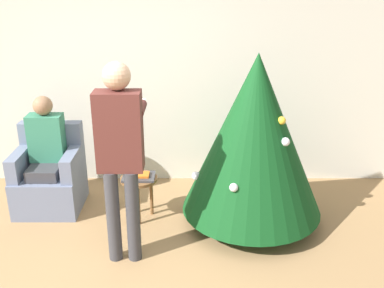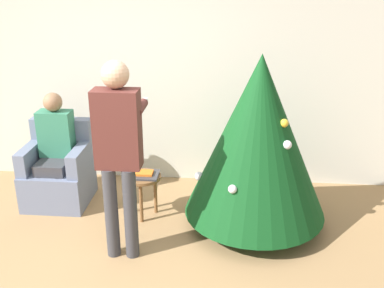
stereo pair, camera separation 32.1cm
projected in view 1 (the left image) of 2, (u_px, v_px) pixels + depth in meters
name	position (u px, v px, depth m)	size (l,w,h in m)	color
wall_back	(127.00, 70.00, 5.11)	(8.00, 0.06, 2.70)	beige
christmas_tree	(254.00, 135.00, 4.30)	(1.39, 1.39, 1.73)	brown
armchair	(50.00, 178.00, 4.83)	(0.67, 0.64, 0.89)	slate
person_seated	(46.00, 150.00, 4.69)	(0.36, 0.46, 1.22)	#38383D
person_standing	(120.00, 147.00, 3.71)	(0.40, 0.57, 1.76)	#38383D
side_stool	(139.00, 185.00, 4.57)	(0.38, 0.38, 0.46)	brown
laptop	(139.00, 177.00, 4.54)	(0.33, 0.25, 0.02)	#38383D
book	(139.00, 175.00, 4.53)	(0.21, 0.13, 0.02)	orange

